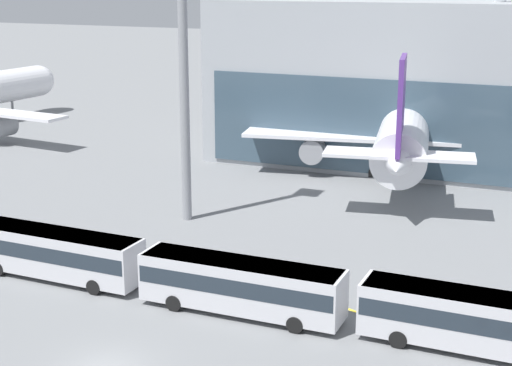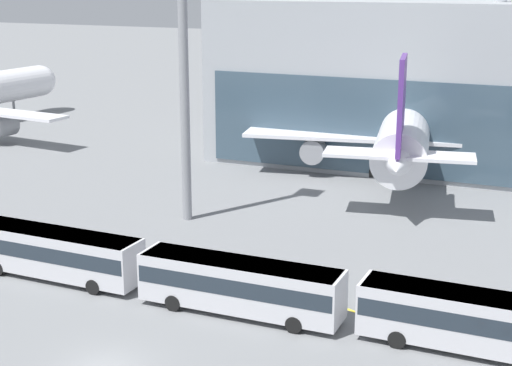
{
  "view_description": "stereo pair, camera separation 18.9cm",
  "coord_description": "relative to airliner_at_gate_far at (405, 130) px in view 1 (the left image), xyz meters",
  "views": [
    {
      "loc": [
        21.22,
        -30.5,
        19.74
      ],
      "look_at": [
        -1.2,
        22.95,
        4.0
      ],
      "focal_mm": 55.0,
      "sensor_mm": 36.0,
      "label": 1
    },
    {
      "loc": [
        21.4,
        -30.42,
        19.74
      ],
      "look_at": [
        -1.2,
        22.95,
        4.0
      ],
      "focal_mm": 55.0,
      "sensor_mm": 36.0,
      "label": 2
    }
  ],
  "objects": [
    {
      "name": "floodlight_mast",
      "position": [
        -13.34,
        -20.25,
        9.13
      ],
      "size": [
        2.16,
        2.16,
        24.56
      ],
      "color": "gray",
      "rests_on": "ground_plane"
    },
    {
      "name": "shuttle_bus_3",
      "position": [
        -1.87,
        -35.32,
        -2.87
      ],
      "size": [
        12.45,
        2.74,
        3.26
      ],
      "rotation": [
        0.0,
        0.0,
        0.0
      ],
      "color": "silver",
      "rests_on": "ground_plane"
    },
    {
      "name": "shuttle_bus_2",
      "position": [
        -15.37,
        -35.02,
        -2.87
      ],
      "size": [
        12.51,
        2.96,
        3.26
      ],
      "rotation": [
        0.0,
        0.0,
        -0.02
      ],
      "color": "silver",
      "rests_on": "ground_plane"
    },
    {
      "name": "lane_stripe_1",
      "position": [
        6.57,
        -33.29,
        -4.78
      ],
      "size": [
        10.34,
        4.14,
        0.01
      ],
      "primitive_type": "cube",
      "rotation": [
        0.0,
        0.0,
        -0.36
      ],
      "color": "yellow",
      "rests_on": "ground_plane"
    },
    {
      "name": "airliner_at_gate_far",
      "position": [
        0.0,
        0.0,
        0.0
      ],
      "size": [
        31.61,
        35.7,
        13.25
      ],
      "rotation": [
        0.0,
        0.0,
        1.75
      ],
      "color": "white",
      "rests_on": "ground_plane"
    },
    {
      "name": "shuttle_bus_4",
      "position": [
        11.64,
        -34.91,
        -2.87
      ],
      "size": [
        12.49,
        2.86,
        3.26
      ],
      "rotation": [
        0.0,
        0.0,
        -0.02
      ],
      "color": "silver",
      "rests_on": "ground_plane"
    }
  ]
}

